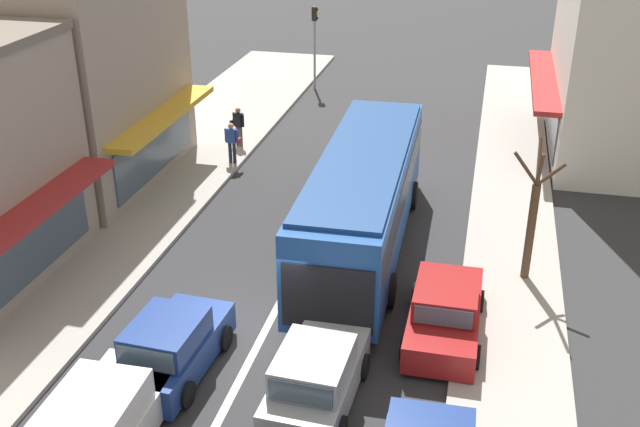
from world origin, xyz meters
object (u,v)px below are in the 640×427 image
(pedestrian_with_handbag_near, at_px, (238,124))
(hatchback_queue_gap_filler, at_px, (316,378))
(hatchback_behind_bus_mid, at_px, (172,347))
(pedestrian_browsing_midblock, at_px, (232,140))
(parked_sedan_kerb_second, at_px, (445,312))
(street_tree_right, at_px, (532,220))
(city_bus, at_px, (363,195))
(traffic_light_downstreet, at_px, (315,34))

(pedestrian_with_handbag_near, bearing_deg, hatchback_queue_gap_filler, -65.27)
(hatchback_behind_bus_mid, distance_m, pedestrian_browsing_midblock, 12.93)
(hatchback_queue_gap_filler, distance_m, hatchback_behind_bus_mid, 3.58)
(parked_sedan_kerb_second, bearing_deg, street_tree_right, 57.65)
(street_tree_right, distance_m, pedestrian_with_handbag_near, 14.13)
(city_bus, xyz_separation_m, hatchback_queue_gap_filler, (0.29, -7.33, -1.17))
(pedestrian_browsing_midblock, bearing_deg, hatchback_behind_bus_mid, -77.13)
(traffic_light_downstreet, height_order, pedestrian_browsing_midblock, traffic_light_downstreet)
(hatchback_queue_gap_filler, distance_m, street_tree_right, 8.14)
(hatchback_behind_bus_mid, height_order, parked_sedan_kerb_second, hatchback_behind_bus_mid)
(traffic_light_downstreet, bearing_deg, hatchback_queue_gap_filler, -76.43)
(parked_sedan_kerb_second, distance_m, traffic_light_downstreet, 22.36)
(city_bus, relative_size, pedestrian_browsing_midblock, 6.69)
(street_tree_right, bearing_deg, pedestrian_browsing_midblock, 150.15)
(hatchback_behind_bus_mid, height_order, pedestrian_with_handbag_near, pedestrian_with_handbag_near)
(city_bus, bearing_deg, hatchback_queue_gap_filler, -87.72)
(street_tree_right, bearing_deg, pedestrian_with_handbag_near, 144.27)
(city_bus, bearing_deg, pedestrian_browsing_midblock, 137.64)
(street_tree_right, distance_m, pedestrian_browsing_midblock, 12.78)
(traffic_light_downstreet, distance_m, pedestrian_with_handbag_near, 9.38)
(parked_sedan_kerb_second, bearing_deg, traffic_light_downstreet, 112.04)
(pedestrian_browsing_midblock, bearing_deg, hatchback_queue_gap_filler, -63.53)
(hatchback_behind_bus_mid, xyz_separation_m, traffic_light_downstreet, (-2.22, 23.64, 2.15))
(parked_sedan_kerb_second, xyz_separation_m, traffic_light_downstreet, (-8.35, 20.63, 2.19))
(parked_sedan_kerb_second, distance_m, pedestrian_with_handbag_near, 14.84)
(pedestrian_with_handbag_near, bearing_deg, street_tree_right, -35.73)
(city_bus, relative_size, parked_sedan_kerb_second, 2.60)
(pedestrian_with_handbag_near, height_order, pedestrian_browsing_midblock, same)
(traffic_light_downstreet, xyz_separation_m, pedestrian_with_handbag_near, (-1.04, -9.15, -1.79))
(hatchback_queue_gap_filler, xyz_separation_m, street_tree_right, (4.62, 6.60, 1.23))
(city_bus, height_order, pedestrian_browsing_midblock, city_bus)
(pedestrian_with_handbag_near, bearing_deg, parked_sedan_kerb_second, -50.69)
(hatchback_queue_gap_filler, relative_size, traffic_light_downstreet, 0.90)
(city_bus, distance_m, pedestrian_browsing_midblock, 8.37)
(city_bus, relative_size, street_tree_right, 2.58)
(traffic_light_downstreet, bearing_deg, hatchback_behind_bus_mid, -84.63)
(hatchback_behind_bus_mid, bearing_deg, city_bus, 64.89)
(city_bus, distance_m, pedestrian_with_handbag_near, 9.98)
(hatchback_queue_gap_filler, bearing_deg, city_bus, 92.28)
(hatchback_queue_gap_filler, height_order, traffic_light_downstreet, traffic_light_downstreet)
(city_bus, height_order, pedestrian_with_handbag_near, city_bus)
(hatchback_queue_gap_filler, height_order, hatchback_behind_bus_mid, same)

